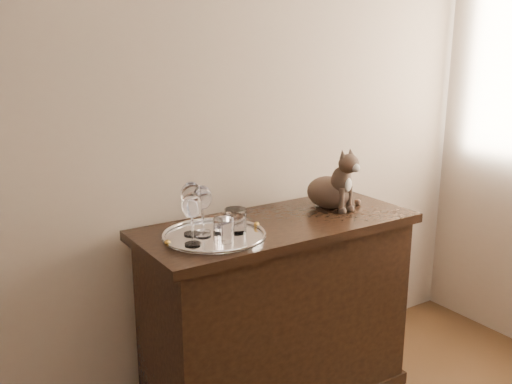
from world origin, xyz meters
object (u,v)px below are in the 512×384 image
at_px(wine_glass_c, 192,219).
at_px(tumbler_b, 224,230).
at_px(tray, 214,237).
at_px(tumbler_c, 236,221).
at_px(sideboard, 277,314).
at_px(wine_glass_b, 203,211).
at_px(wine_glass_a, 192,208).
at_px(wine_glass_d, 202,211).
at_px(cat, 330,177).

xyz_separation_m(wine_glass_c, tumbler_b, (0.11, -0.03, -0.05)).
xyz_separation_m(tray, tumbler_c, (0.09, -0.01, 0.05)).
relative_size(sideboard, wine_glass_b, 6.81).
xyz_separation_m(wine_glass_a, wine_glass_b, (0.05, -0.00, -0.02)).
xyz_separation_m(sideboard, wine_glass_c, (-0.44, -0.07, 0.53)).
relative_size(wine_glass_c, tumbler_c, 2.06).
xyz_separation_m(tray, wine_glass_c, (-0.11, -0.04, 0.10)).
bearing_deg(wine_glass_a, wine_glass_d, -53.65).
distance_m(tray, cat, 0.66).
xyz_separation_m(sideboard, wine_glass_a, (-0.39, 0.03, 0.54)).
bearing_deg(tray, wine_glass_d, 144.98).
bearing_deg(tumbler_c, tray, 172.80).
bearing_deg(tumbler_c, cat, 9.81).
bearing_deg(wine_glass_c, tumbler_b, -15.97).
xyz_separation_m(wine_glass_a, wine_glass_c, (-0.05, -0.11, -0.01)).
distance_m(sideboard, wine_glass_d, 0.64).
height_order(sideboard, wine_glass_c, wine_glass_c).
bearing_deg(sideboard, wine_glass_d, -179.19).
relative_size(tumbler_b, cat, 0.32).
distance_m(sideboard, tumbler_c, 0.54).
relative_size(sideboard, tray, 3.00).
height_order(tumbler_c, cat, cat).
bearing_deg(sideboard, wine_glass_c, -170.42).
bearing_deg(tumbler_b, tumbler_c, 35.59).
bearing_deg(cat, wine_glass_a, 174.16).
height_order(sideboard, tray, tray).
xyz_separation_m(sideboard, wine_glass_d, (-0.36, -0.01, 0.53)).
height_order(tray, cat, cat).
relative_size(sideboard, wine_glass_c, 6.04).
bearing_deg(wine_glass_a, tumbler_b, -65.70).
relative_size(tumbler_c, cat, 0.34).
bearing_deg(tray, wine_glass_a, 135.41).
distance_m(sideboard, wine_glass_c, 0.69).
relative_size(sideboard, wine_glass_d, 6.02).
bearing_deg(sideboard, tray, -174.69).
relative_size(tumbler_b, tumbler_c, 0.93).
bearing_deg(tumbler_c, wine_glass_c, -170.94).
bearing_deg(wine_glass_b, sideboard, -5.20).
bearing_deg(wine_glass_c, tumbler_c, 9.06).
distance_m(wine_glass_b, wine_glass_c, 0.14).
distance_m(wine_glass_a, tumbler_b, 0.16).
xyz_separation_m(wine_glass_a, cat, (0.70, 0.02, 0.03)).
distance_m(wine_glass_a, wine_glass_c, 0.12).
bearing_deg(wine_glass_d, wine_glass_b, 59.30).
bearing_deg(tumbler_c, sideboard, 10.04).
distance_m(sideboard, wine_glass_a, 0.66).
distance_m(tray, tumbler_c, 0.10).
bearing_deg(cat, sideboard, -178.01).
xyz_separation_m(sideboard, tumbler_c, (-0.23, -0.04, 0.48)).
distance_m(tumbler_c, cat, 0.57).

